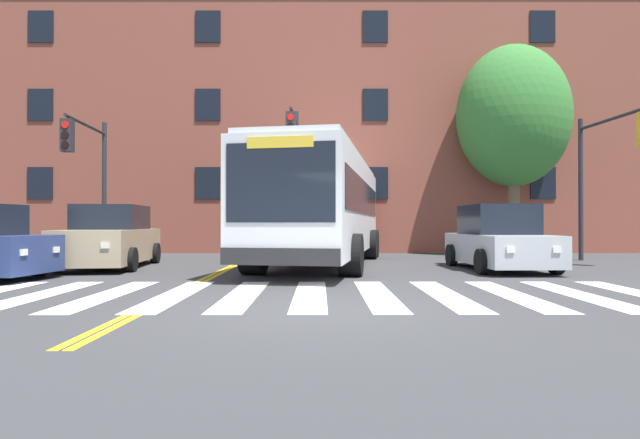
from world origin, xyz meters
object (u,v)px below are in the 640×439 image
object	(u,v)px
car_silver_far_lane	(496,240)
car_white_behind_bus	(331,233)
traffic_light_near_corner	(604,159)
city_bus	(322,207)
car_tan_near_lane	(109,239)
street_tree_curbside_large	(511,117)
traffic_light_overhead	(292,157)
traffic_light_far_corner	(87,163)

from	to	relation	value
car_silver_far_lane	car_white_behind_bus	size ratio (longest dim) A/B	0.90
car_silver_far_lane	traffic_light_near_corner	world-z (taller)	traffic_light_near_corner
traffic_light_near_corner	city_bus	bearing A→B (deg)	-178.89
car_silver_far_lane	traffic_light_near_corner	bearing A→B (deg)	25.93
car_silver_far_lane	traffic_light_near_corner	size ratio (longest dim) A/B	0.87
car_tan_near_lane	car_white_behind_bus	size ratio (longest dim) A/B	1.02
city_bus	street_tree_curbside_large	world-z (taller)	street_tree_curbside_large
car_tan_near_lane	traffic_light_overhead	world-z (taller)	traffic_light_overhead
traffic_light_far_corner	traffic_light_overhead	size ratio (longest dim) A/B	0.89
city_bus	traffic_light_far_corner	distance (m)	8.15
city_bus	car_white_behind_bus	xyz separation A→B (m)	(0.48, 8.33, -1.02)
city_bus	traffic_light_far_corner	world-z (taller)	traffic_light_far_corner
car_silver_far_lane	traffic_light_far_corner	world-z (taller)	traffic_light_far_corner
car_tan_near_lane	traffic_light_far_corner	bearing A→B (deg)	128.01
city_bus	car_silver_far_lane	size ratio (longest dim) A/B	2.70
city_bus	traffic_light_far_corner	bearing A→B (deg)	173.66
car_tan_near_lane	traffic_light_far_corner	world-z (taller)	traffic_light_far_corner
city_bus	traffic_light_near_corner	bearing A→B (deg)	1.11
traffic_light_far_corner	traffic_light_overhead	world-z (taller)	traffic_light_overhead
car_white_behind_bus	traffic_light_near_corner	world-z (taller)	traffic_light_near_corner
traffic_light_near_corner	traffic_light_overhead	world-z (taller)	traffic_light_overhead
traffic_light_far_corner	traffic_light_overhead	xyz separation A→B (m)	(6.87, 1.42, 0.37)
traffic_light_overhead	car_silver_far_lane	bearing A→B (deg)	-35.06
car_silver_far_lane	traffic_light_overhead	bearing A→B (deg)	144.94
car_white_behind_bus	traffic_light_overhead	world-z (taller)	traffic_light_overhead
car_white_behind_bus	traffic_light_near_corner	xyz separation A→B (m)	(8.69, -8.15, 2.57)
traffic_light_near_corner	traffic_light_far_corner	bearing A→B (deg)	177.64
car_tan_near_lane	street_tree_curbside_large	world-z (taller)	street_tree_curbside_large
city_bus	car_white_behind_bus	size ratio (longest dim) A/B	2.41
car_silver_far_lane	street_tree_curbside_large	bearing A→B (deg)	65.54
car_white_behind_bus	street_tree_curbside_large	bearing A→B (deg)	-26.01
street_tree_curbside_large	car_tan_near_lane	bearing A→B (deg)	-157.55
car_silver_far_lane	car_white_behind_bus	bearing A→B (deg)	113.40
car_white_behind_bus	city_bus	bearing A→B (deg)	-93.28
car_white_behind_bus	traffic_light_near_corner	size ratio (longest dim) A/B	0.97
traffic_light_overhead	city_bus	bearing A→B (deg)	-64.83
car_tan_near_lane	car_silver_far_lane	bearing A→B (deg)	-3.64
car_white_behind_bus	traffic_light_far_corner	bearing A→B (deg)	-138.57
traffic_light_far_corner	city_bus	bearing A→B (deg)	-6.34
car_silver_far_lane	traffic_light_overhead	xyz separation A→B (m)	(-5.98, 4.20, 2.90)
car_tan_near_lane	car_white_behind_bus	xyz separation A→B (m)	(6.82, 9.51, -0.02)
car_tan_near_lane	car_silver_far_lane	distance (m)	11.26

